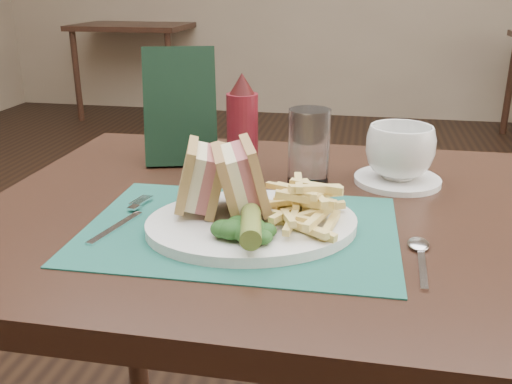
# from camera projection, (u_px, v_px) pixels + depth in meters

# --- Properties ---
(wall_back) EXTENTS (6.00, 0.00, 6.00)m
(wall_back) POSITION_uv_depth(u_px,v_px,m) (346.00, 116.00, 4.85)
(wall_back) COLOR gray
(wall_back) RESTS_ON ground
(table_bg_left) EXTENTS (0.90, 0.75, 0.75)m
(table_bg_left) POSITION_uv_depth(u_px,v_px,m) (138.00, 70.00, 4.78)
(table_bg_left) COLOR black
(table_bg_left) RESTS_ON ground
(placemat) EXTENTS (0.45, 0.32, 0.00)m
(placemat) POSITION_uv_depth(u_px,v_px,m) (240.00, 229.00, 0.81)
(placemat) COLOR #1B584B
(placemat) RESTS_ON table_main
(plate) EXTENTS (0.36, 0.33, 0.01)m
(plate) POSITION_uv_depth(u_px,v_px,m) (252.00, 224.00, 0.81)
(plate) COLOR white
(plate) RESTS_ON placemat
(sandwich_half_a) EXTENTS (0.10, 0.12, 0.10)m
(sandwich_half_a) POSITION_uv_depth(u_px,v_px,m) (187.00, 177.00, 0.82)
(sandwich_half_a) COLOR tan
(sandwich_half_a) RESTS_ON plate
(sandwich_half_b) EXTENTS (0.11, 0.12, 0.11)m
(sandwich_half_b) POSITION_uv_depth(u_px,v_px,m) (226.00, 179.00, 0.81)
(sandwich_half_b) COLOR tan
(sandwich_half_b) RESTS_ON plate
(kale_garnish) EXTENTS (0.11, 0.08, 0.03)m
(kale_garnish) POSITION_uv_depth(u_px,v_px,m) (246.00, 228.00, 0.75)
(kale_garnish) COLOR #173B15
(kale_garnish) RESTS_ON plate
(pickle_spear) EXTENTS (0.05, 0.12, 0.03)m
(pickle_spear) POSITION_uv_depth(u_px,v_px,m) (251.00, 222.00, 0.74)
(pickle_spear) COLOR #5B712B
(pickle_spear) RESTS_ON plate
(fries_pile) EXTENTS (0.18, 0.20, 0.06)m
(fries_pile) POSITION_uv_depth(u_px,v_px,m) (306.00, 199.00, 0.80)
(fries_pile) COLOR #ECD276
(fries_pile) RESTS_ON plate
(fork) EXTENTS (0.07, 0.17, 0.01)m
(fork) POSITION_uv_depth(u_px,v_px,m) (124.00, 217.00, 0.84)
(fork) COLOR silver
(fork) RESTS_ON placemat
(spoon) EXTENTS (0.04, 0.15, 0.01)m
(spoon) POSITION_uv_depth(u_px,v_px,m) (421.00, 258.00, 0.72)
(spoon) COLOR silver
(spoon) RESTS_ON table_main
(saucer) EXTENTS (0.16, 0.16, 0.01)m
(saucer) POSITION_uv_depth(u_px,v_px,m) (397.00, 180.00, 1.00)
(saucer) COLOR white
(saucer) RESTS_ON table_main
(coffee_cup) EXTENTS (0.14, 0.14, 0.09)m
(coffee_cup) POSITION_uv_depth(u_px,v_px,m) (400.00, 152.00, 0.98)
(coffee_cup) COLOR white
(coffee_cup) RESTS_ON saucer
(drinking_glass) EXTENTS (0.08, 0.08, 0.13)m
(drinking_glass) POSITION_uv_depth(u_px,v_px,m) (309.00, 147.00, 0.98)
(drinking_glass) COLOR silver
(drinking_glass) RESTS_ON table_main
(ketchup_bottle) EXTENTS (0.07, 0.07, 0.19)m
(ketchup_bottle) POSITION_uv_depth(u_px,v_px,m) (242.00, 126.00, 1.00)
(ketchup_bottle) COLOR maroon
(ketchup_bottle) RESTS_ON table_main
(check_presenter) EXTENTS (0.15, 0.12, 0.22)m
(check_presenter) POSITION_uv_depth(u_px,v_px,m) (180.00, 107.00, 1.08)
(check_presenter) COLOR black
(check_presenter) RESTS_ON table_main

